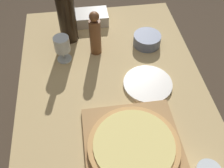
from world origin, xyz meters
TOP-DOWN VIEW (x-y plane):
  - ground_plane at (0.00, 0.00)m, footprint 12.00×12.00m
  - dining_table at (0.00, 0.00)m, footprint 0.82×1.31m
  - cutting_board at (0.03, -0.25)m, footprint 0.35×0.38m
  - pizza at (0.03, -0.25)m, footprint 0.33×0.33m
  - wine_bottle at (-0.17, 0.40)m, footprint 0.09×0.09m
  - pepper_mill at (-0.05, 0.29)m, footprint 0.05×0.05m
  - wine_glass at (-0.20, 0.25)m, footprint 0.07×0.07m
  - small_bowl at (0.21, 0.31)m, footprint 0.14×0.14m
  - dinner_plate at (0.16, 0.04)m, footprint 0.21×0.21m
  - food_container at (-0.05, 0.53)m, footprint 0.18×0.12m

SIDE VIEW (x-z plane):
  - ground_plane at x=0.00m, z-range 0.00..0.00m
  - dining_table at x=0.00m, z-range 0.26..0.99m
  - dinner_plate at x=0.16m, z-range 0.73..0.74m
  - cutting_board at x=0.03m, z-range 0.73..0.75m
  - small_bowl at x=0.21m, z-range 0.73..0.78m
  - pizza at x=0.03m, z-range 0.75..0.77m
  - food_container at x=-0.05m, z-range 0.73..0.79m
  - wine_glass at x=-0.20m, z-range 0.75..0.88m
  - pepper_mill at x=-0.05m, z-range 0.72..0.95m
  - wine_bottle at x=-0.17m, z-range 0.70..1.06m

